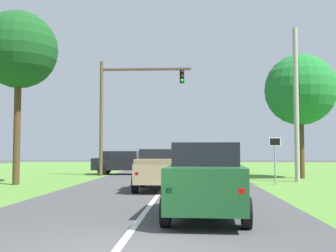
{
  "coord_description": "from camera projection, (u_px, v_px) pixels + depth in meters",
  "views": [
    {
      "loc": [
        1.34,
        -7.45,
        1.79
      ],
      "look_at": [
        -0.11,
        18.63,
        3.33
      ],
      "focal_mm": 44.4,
      "sensor_mm": 36.0,
      "label": 1
    }
  ],
  "objects": [
    {
      "name": "red_suv_near",
      "position": [
        206.0,
        178.0,
        11.14
      ],
      "size": [
        2.26,
        4.74,
        1.98
      ],
      "color": "#194C23",
      "rests_on": "ground_plane"
    },
    {
      "name": "lane_centre_stripe",
      "position": [
        120.0,
        246.0,
        7.78
      ],
      "size": [
        0.16,
        40.78,
        0.01
      ],
      "primitive_type": "cube",
      "color": "white",
      "rests_on": "ground_plane"
    },
    {
      "name": "crossing_suv_far",
      "position": [
        122.0,
        162.0,
        31.02
      ],
      "size": [
        4.47,
        2.13,
        1.74
      ],
      "color": "black",
      "rests_on": "ground_plane"
    },
    {
      "name": "keep_moving_sign",
      "position": [
        275.0,
        153.0,
        21.55
      ],
      "size": [
        0.6,
        0.09,
        2.59
      ],
      "color": "gray",
      "rests_on": "ground_plane"
    },
    {
      "name": "traffic_light",
      "position": [
        123.0,
        101.0,
        29.36
      ],
      "size": [
        6.48,
        0.4,
        8.13
      ],
      "color": "brown",
      "rests_on": "ground_plane"
    },
    {
      "name": "ground_plane",
      "position": [
        162.0,
        190.0,
        18.74
      ],
      "size": [
        120.0,
        120.0,
        0.0
      ],
      "primitive_type": "plane",
      "color": "#424244"
    },
    {
      "name": "utility_pole_right",
      "position": [
        296.0,
        104.0,
        23.88
      ],
      "size": [
        0.28,
        0.28,
        8.92
      ],
      "primitive_type": "cylinder",
      "color": "#9E998E",
      "rests_on": "ground_plane"
    },
    {
      "name": "oak_tree_right",
      "position": [
        300.0,
        90.0,
        26.84
      ],
      "size": [
        4.59,
        4.59,
        8.02
      ],
      "color": "#4C351E",
      "rests_on": "ground_plane"
    },
    {
      "name": "pickup_truck_lead",
      "position": [
        160.0,
        169.0,
        18.86
      ],
      "size": [
        2.21,
        4.89,
        1.85
      ],
      "color": "tan",
      "rests_on": "ground_plane"
    },
    {
      "name": "extra_tree_1",
      "position": [
        19.0,
        50.0,
        22.05
      ],
      "size": [
        4.09,
        4.09,
        9.19
      ],
      "color": "#4C351E",
      "rests_on": "ground_plane"
    }
  ]
}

